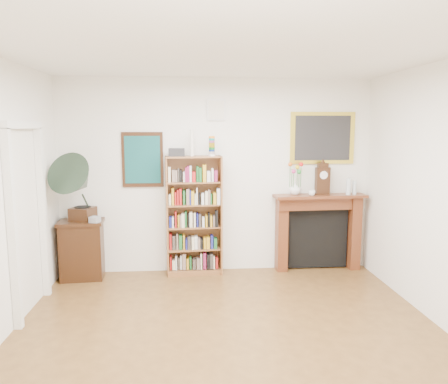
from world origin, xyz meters
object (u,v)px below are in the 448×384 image
object	(u,v)px
cd_stack	(95,219)
mantel_clock	(322,179)
flower_vase	(295,189)
bottle_left	(348,186)
bookshelf	(194,209)
side_cabinet	(82,250)
bottle_right	(354,187)
teacup	(312,193)
gramophone	(78,183)
fireplace	(318,225)

from	to	relation	value
cd_stack	mantel_clock	size ratio (longest dim) A/B	0.26
flower_vase	bottle_left	xyz separation A→B (m)	(0.77, -0.07, 0.03)
bookshelf	cd_stack	size ratio (longest dim) A/B	16.37
side_cabinet	bottle_right	xyz separation A→B (m)	(3.91, 0.09, 0.82)
cd_stack	side_cabinet	bearing A→B (deg)	150.45
side_cabinet	cd_stack	xyz separation A→B (m)	(0.22, -0.12, 0.45)
flower_vase	bottle_left	world-z (taller)	bottle_left
flower_vase	bottle_right	world-z (taller)	bottle_right
cd_stack	teacup	bearing A→B (deg)	2.62
side_cabinet	gramophone	xyz separation A→B (m)	(0.02, -0.12, 0.95)
side_cabinet	flower_vase	bearing A→B (deg)	-2.22
bookshelf	bottle_right	bearing A→B (deg)	-4.21
side_cabinet	flower_vase	distance (m)	3.14
flower_vase	bottle_right	bearing A→B (deg)	-2.17
mantel_clock	teacup	bearing A→B (deg)	-153.69
bookshelf	gramophone	world-z (taller)	bookshelf
bookshelf	side_cabinet	bearing A→B (deg)	178.50
side_cabinet	bottle_right	size ratio (longest dim) A/B	4.13
cd_stack	bottle_left	world-z (taller)	bottle_left
fireplace	teacup	size ratio (longest dim) A/B	13.86
bookshelf	cd_stack	world-z (taller)	bookshelf
gramophone	teacup	size ratio (longest dim) A/B	9.73
teacup	gramophone	bearing A→B (deg)	-177.58
fireplace	bottle_left	size ratio (longest dim) A/B	5.67
gramophone	bottle_right	size ratio (longest dim) A/B	4.77
cd_stack	teacup	size ratio (longest dim) A/B	1.22
teacup	bottle_right	xyz separation A→B (m)	(0.65, 0.07, 0.06)
gramophone	teacup	xyz separation A→B (m)	(3.23, 0.14, -0.19)
gramophone	bookshelf	bearing A→B (deg)	24.39
bottle_right	teacup	bearing A→B (deg)	-173.62
bookshelf	teacup	size ratio (longest dim) A/B	20.02
side_cabinet	fireplace	bearing A→B (deg)	-2.12
fireplace	mantel_clock	size ratio (longest dim) A/B	2.97
mantel_clock	bottle_left	world-z (taller)	mantel_clock
bottle_left	bottle_right	world-z (taller)	bottle_left
bottle_left	bottle_right	bearing A→B (deg)	19.31
bookshelf	mantel_clock	world-z (taller)	bookshelf
gramophone	teacup	world-z (taller)	gramophone
gramophone	bottle_right	distance (m)	3.89
bookshelf	fireplace	xyz separation A→B (m)	(1.83, 0.06, -0.28)
side_cabinet	bottle_left	distance (m)	3.90
gramophone	flower_vase	world-z (taller)	gramophone
side_cabinet	teacup	world-z (taller)	teacup
side_cabinet	teacup	size ratio (longest dim) A/B	8.42
fireplace	teacup	world-z (taller)	teacup
bottle_left	cd_stack	bearing A→B (deg)	-177.20
gramophone	flower_vase	xyz separation A→B (m)	(3.01, 0.24, -0.14)
cd_stack	flower_vase	distance (m)	2.85
fireplace	bottle_right	bearing A→B (deg)	-9.00
cd_stack	flower_vase	bearing A→B (deg)	4.97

